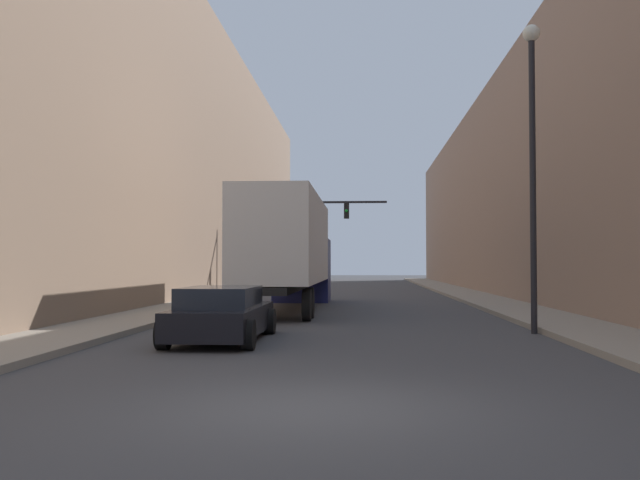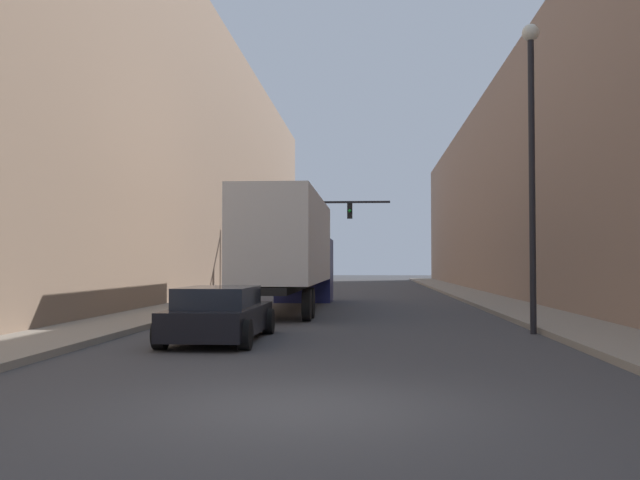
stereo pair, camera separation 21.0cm
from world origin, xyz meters
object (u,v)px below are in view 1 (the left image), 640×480
(sedan_car, at_px, (222,315))
(traffic_signal_gantry, at_px, (298,226))
(semi_truck, at_px, (289,249))
(street_lamp, at_px, (532,139))

(sedan_car, relative_size, traffic_signal_gantry, 0.66)
(semi_truck, distance_m, sedan_car, 11.46)
(street_lamp, bearing_deg, sedan_car, -163.97)
(semi_truck, bearing_deg, sedan_car, -91.89)
(semi_truck, distance_m, traffic_signal_gantry, 13.80)
(semi_truck, xyz_separation_m, street_lamp, (7.19, -9.15, 2.61))
(sedan_car, bearing_deg, semi_truck, 88.11)
(semi_truck, height_order, street_lamp, street_lamp)
(traffic_signal_gantry, bearing_deg, semi_truck, -85.98)
(traffic_signal_gantry, bearing_deg, street_lamp, -70.34)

